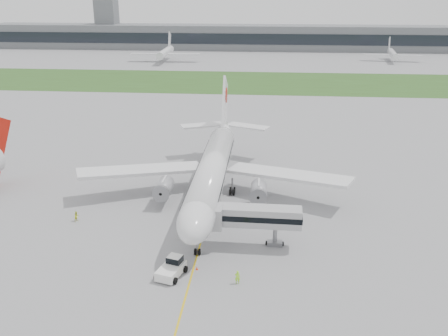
# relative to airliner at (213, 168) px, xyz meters

# --- Properties ---
(ground) EXTENTS (600.00, 600.00, 0.00)m
(ground) POSITION_rel_airliner_xyz_m (0.00, -4.87, -5.66)
(ground) COLOR gray
(ground) RESTS_ON ground
(apron_markings) EXTENTS (70.00, 70.00, 0.04)m
(apron_markings) POSITION_rel_airliner_xyz_m (0.00, -9.87, -5.66)
(apron_markings) COLOR gold
(apron_markings) RESTS_ON ground
(grass_strip) EXTENTS (600.00, 50.00, 0.02)m
(grass_strip) POSITION_rel_airliner_xyz_m (0.00, 115.13, -5.65)
(grass_strip) COLOR #2E4C1C
(grass_strip) RESTS_ON ground
(terminal_building) EXTENTS (320.00, 22.30, 14.00)m
(terminal_building) POSITION_rel_airliner_xyz_m (0.00, 225.00, 1.34)
(terminal_building) COLOR slate
(terminal_building) RESTS_ON ground
(control_tower) EXTENTS (12.00, 12.00, 56.00)m
(control_tower) POSITION_rel_airliner_xyz_m (-90.00, 227.13, -5.66)
(control_tower) COLOR slate
(control_tower) RESTS_ON ground
(airliner) EXTENTS (48.13, 53.95, 17.88)m
(airliner) POSITION_rel_airliner_xyz_m (0.00, 0.00, 0.00)
(airliner) COLOR silver
(airliner) RESTS_ON ground
(pushback_tug) EXTENTS (3.95, 4.93, 2.26)m
(pushback_tug) POSITION_rel_airliner_xyz_m (-2.52, -25.24, -4.62)
(pushback_tug) COLOR white
(pushback_tug) RESTS_ON ground
(jet_bridge) EXTENTS (13.52, 3.85, 6.24)m
(jet_bridge) POSITION_rel_airliner_xyz_m (7.16, -16.73, -1.04)
(jet_bridge) COLOR #A8A8AA
(jet_bridge) RESTS_ON ground
(safety_cone_left) EXTENTS (0.41, 0.41, 0.56)m
(safety_cone_left) POSITION_rel_airliner_xyz_m (-4.57, -25.73, -5.38)
(safety_cone_left) COLOR #F9320D
(safety_cone_left) RESTS_ON ground
(safety_cone_right) EXTENTS (0.35, 0.35, 0.48)m
(safety_cone_right) POSITION_rel_airliner_xyz_m (0.50, -23.78, -5.42)
(safety_cone_right) COLOR #F9320D
(safety_cone_right) RESTS_ON ground
(ground_crew_near) EXTENTS (0.68, 0.47, 1.80)m
(ground_crew_near) POSITION_rel_airliner_xyz_m (6.00, -26.49, -4.76)
(ground_crew_near) COLOR #A5FF2A
(ground_crew_near) RESTS_ON ground
(ground_crew_far) EXTENTS (0.96, 1.02, 1.67)m
(ground_crew_far) POSITION_rel_airliner_xyz_m (-20.51, -11.13, -4.83)
(ground_crew_far) COLOR #CCDB24
(ground_crew_far) RESTS_ON ground
(distant_aircraft_left) EXTENTS (35.19, 31.24, 13.17)m
(distant_aircraft_left) POSITION_rel_airliner_xyz_m (-42.62, 168.15, -5.66)
(distant_aircraft_left) COLOR silver
(distant_aircraft_left) RESTS_ON ground
(distant_aircraft_right) EXTENTS (30.97, 28.09, 10.77)m
(distant_aircraft_right) POSITION_rel_airliner_xyz_m (70.34, 179.72, -5.66)
(distant_aircraft_right) COLOR silver
(distant_aircraft_right) RESTS_ON ground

